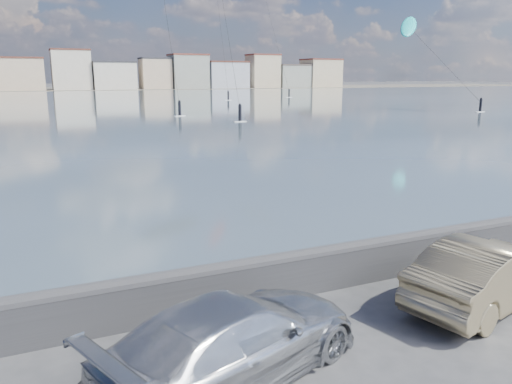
{
  "coord_description": "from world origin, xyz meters",
  "views": [
    {
      "loc": [
        -3.8,
        -6.66,
        4.93
      ],
      "look_at": [
        1.0,
        4.0,
        2.2
      ],
      "focal_mm": 35.0,
      "sensor_mm": 36.0,
      "label": 1
    }
  ],
  "objects": [
    {
      "name": "kitesurfer_4",
      "position": [
        53.18,
        59.77,
        12.45
      ],
      "size": [
        7.44,
        19.29,
        15.15
      ],
      "color": "#19BFBF",
      "rests_on": "ground"
    },
    {
      "name": "car_silver",
      "position": [
        -1.08,
        0.25,
        0.72
      ],
      "size": [
        5.34,
        3.66,
        1.44
      ],
      "primitive_type": "imported",
      "rotation": [
        0.0,
        0.0,
        1.94
      ],
      "color": "#B3B6BA",
      "rests_on": "ground"
    },
    {
      "name": "ground",
      "position": [
        0.0,
        0.0,
        0.0
      ],
      "size": [
        700.0,
        700.0,
        0.0
      ],
      "primitive_type": "plane",
      "color": "#333335",
      "rests_on": "ground"
    },
    {
      "name": "far_buildings",
      "position": [
        1.31,
        186.0,
        6.03
      ],
      "size": [
        240.79,
        13.26,
        14.6
      ],
      "color": "gray",
      "rests_on": "ground"
    },
    {
      "name": "far_shore_strip",
      "position": [
        0.0,
        200.0,
        0.01
      ],
      "size": [
        500.0,
        60.0,
        0.0
      ],
      "primitive_type": "cube",
      "color": "#4C473D",
      "rests_on": "ground"
    },
    {
      "name": "car_champagne",
      "position": [
        5.02,
        0.57,
        0.74
      ],
      "size": [
        4.73,
        2.65,
        1.48
      ],
      "primitive_type": "imported",
      "rotation": [
        0.0,
        0.0,
        1.83
      ],
      "color": "tan",
      "rests_on": "ground"
    },
    {
      "name": "bay_water",
      "position": [
        0.0,
        91.5,
        0.01
      ],
      "size": [
        500.0,
        177.0,
        0.0
      ],
      "primitive_type": "cube",
      "color": "#3B4F58",
      "rests_on": "ground"
    },
    {
      "name": "seawall",
      "position": [
        0.0,
        2.7,
        0.58
      ],
      "size": [
        400.0,
        0.36,
        1.08
      ],
      "color": "#28282B",
      "rests_on": "ground"
    }
  ]
}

